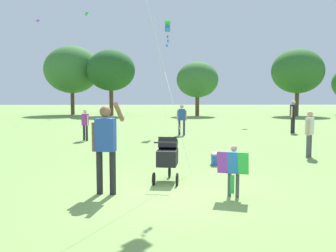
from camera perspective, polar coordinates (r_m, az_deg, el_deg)
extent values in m
plane|color=#75994C|center=(7.89, 0.79, -9.92)|extent=(120.00, 120.00, 0.00)
cylinder|color=brown|center=(37.19, -14.20, 3.35)|extent=(0.36, 0.36, 2.18)
ellipsoid|color=#387033|center=(37.25, -14.31, 8.25)|extent=(5.23, 4.71, 4.44)
cylinder|color=brown|center=(34.71, -8.54, 3.50)|extent=(0.36, 0.36, 2.37)
ellipsoid|color=#235623|center=(34.76, -8.61, 8.32)|extent=(4.34, 3.91, 3.69)
cylinder|color=brown|center=(34.23, 4.44, 3.01)|extent=(0.36, 0.36, 1.76)
ellipsoid|color=#387033|center=(34.24, 4.47, 7.00)|extent=(3.76, 3.38, 3.19)
cylinder|color=brown|center=(36.32, 18.86, 3.18)|extent=(0.36, 0.36, 2.15)
ellipsoid|color=#2D6628|center=(36.37, 18.99, 7.85)|extent=(4.72, 4.24, 4.01)
cylinder|color=#4C4C51|center=(7.59, 10.44, -8.65)|extent=(0.07, 0.07, 0.50)
cylinder|color=#4C4C51|center=(7.60, 9.25, -8.60)|extent=(0.07, 0.07, 0.50)
cube|color=#2D8C4C|center=(7.51, 9.89, -5.36)|extent=(0.25, 0.20, 0.38)
cylinder|color=tan|center=(7.50, 10.94, -5.59)|extent=(0.05, 0.05, 0.34)
cylinder|color=tan|center=(7.53, 8.85, -5.52)|extent=(0.05, 0.05, 0.34)
sphere|color=tan|center=(7.46, 9.93, -3.34)|extent=(0.13, 0.13, 0.13)
cube|color=green|center=(7.31, 11.30, -5.58)|extent=(0.24, 0.21, 0.44)
cube|color=blue|center=(7.33, 9.74, -5.53)|extent=(0.24, 0.21, 0.44)
cube|color=purple|center=(7.35, 8.19, -5.47)|extent=(0.24, 0.21, 0.44)
cube|color=green|center=(7.39, 9.68, -8.68)|extent=(0.08, 0.04, 0.36)
cylinder|color=#232328|center=(7.77, -10.29, -6.93)|extent=(0.13, 0.13, 0.87)
cylinder|color=#232328|center=(7.69, -8.34, -7.02)|extent=(0.13, 0.13, 0.87)
cube|color=#284CA8|center=(7.61, -9.40, -1.33)|extent=(0.42, 0.29, 0.66)
cylinder|color=brown|center=(7.69, -11.09, -1.63)|extent=(0.09, 0.09, 0.58)
cylinder|color=brown|center=(7.64, -7.42, 2.11)|extent=(0.18, 0.54, 0.41)
sphere|color=brown|center=(7.57, -9.45, 2.16)|extent=(0.23, 0.23, 0.23)
cylinder|color=black|center=(9.18, 0.24, -6.90)|extent=(0.08, 0.28, 0.28)
cylinder|color=black|center=(8.44, -2.17, -7.96)|extent=(0.08, 0.28, 0.28)
cylinder|color=black|center=(8.37, 1.38, -8.06)|extent=(0.08, 0.28, 0.28)
cube|color=black|center=(8.69, -0.09, -4.75)|extent=(0.53, 0.70, 0.36)
cube|color=black|center=(8.77, 0.02, -2.68)|extent=(0.47, 0.47, 0.35)
cylinder|color=black|center=(8.18, -0.48, -2.53)|extent=(0.48, 0.10, 0.04)
cylinder|color=silver|center=(8.56, -1.39, 11.66)|extent=(1.63, 1.75, 6.05)
cube|color=green|center=(20.01, -0.07, 15.42)|extent=(0.29, 0.34, 0.32)
cube|color=blue|center=(19.95, -0.07, 14.48)|extent=(0.29, 0.34, 0.32)
cube|color=blue|center=(19.88, -0.07, 13.32)|extent=(0.08, 0.02, 0.14)
cube|color=blue|center=(19.81, -0.01, 12.71)|extent=(0.08, 0.03, 0.14)
cube|color=blue|center=(19.84, -0.18, 12.05)|extent=(0.08, 0.02, 0.14)
cylinder|color=silver|center=(17.76, -0.98, 6.99)|extent=(0.65, 3.84, 5.32)
cube|color=green|center=(37.30, -12.20, 16.25)|extent=(0.38, 0.41, 0.32)
cube|color=purple|center=(39.50, -19.05, 14.80)|extent=(0.36, 0.25, 0.30)
cylinder|color=#232328|center=(20.47, 18.44, 0.18)|extent=(0.12, 0.12, 0.83)
cylinder|color=#232328|center=(20.23, 18.20, 0.13)|extent=(0.12, 0.12, 0.83)
cube|color=black|center=(20.31, 18.37, 2.20)|extent=(0.40, 0.42, 0.62)
cylinder|color=beige|center=(20.52, 18.58, 2.10)|extent=(0.09, 0.09, 0.55)
cylinder|color=beige|center=(20.10, 18.16, 2.05)|extent=(0.09, 0.09, 0.55)
sphere|color=beige|center=(20.29, 18.41, 3.43)|extent=(0.21, 0.21, 0.21)
cylinder|color=#33384C|center=(18.29, 2.44, -0.27)|extent=(0.11, 0.11, 0.73)
cylinder|color=#33384C|center=(18.31, 1.73, -0.26)|extent=(0.11, 0.11, 0.73)
cube|color=#284CA8|center=(18.25, 2.09, 1.73)|extent=(0.34, 0.24, 0.55)
cylinder|color=tan|center=(18.24, 2.71, 1.61)|extent=(0.08, 0.08, 0.49)
cylinder|color=tan|center=(18.27, 1.47, 1.62)|extent=(0.08, 0.08, 0.49)
sphere|color=tan|center=(18.23, 2.09, 2.94)|extent=(0.19, 0.19, 0.19)
cylinder|color=#4C4C51|center=(12.71, 20.36, -2.89)|extent=(0.10, 0.10, 0.72)
cylinder|color=#4C4C51|center=(12.92, 20.65, -2.77)|extent=(0.10, 0.10, 0.72)
cube|color=silver|center=(12.75, 20.59, -0.03)|extent=(0.35, 0.37, 0.54)
cylinder|color=tan|center=(12.57, 20.33, -0.26)|extent=(0.08, 0.08, 0.48)
cylinder|color=tan|center=(12.94, 20.83, -0.14)|extent=(0.08, 0.08, 0.48)
sphere|color=tan|center=(12.73, 20.64, 1.68)|extent=(0.19, 0.19, 0.19)
cylinder|color=#232328|center=(16.65, -12.56, -1.01)|extent=(0.10, 0.10, 0.66)
cylinder|color=#232328|center=(16.48, -12.16, -1.07)|extent=(0.10, 0.10, 0.66)
cube|color=purple|center=(16.51, -12.40, 0.96)|extent=(0.33, 0.33, 0.50)
cylinder|color=beige|center=(16.67, -12.74, 0.87)|extent=(0.07, 0.07, 0.44)
cylinder|color=beige|center=(16.37, -12.04, 0.81)|extent=(0.07, 0.07, 0.44)
sphere|color=beige|center=(16.49, -12.42, 2.17)|extent=(0.17, 0.17, 0.17)
cube|color=#2D5BB7|center=(10.86, 7.78, -5.03)|extent=(0.44, 0.32, 0.30)
cube|color=white|center=(10.84, 7.79, -4.12)|extent=(0.45, 0.33, 0.05)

